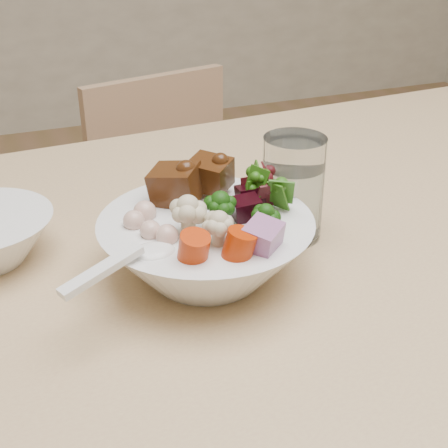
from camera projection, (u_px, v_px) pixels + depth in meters
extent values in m
cube|color=tan|center=(346.00, 262.00, 0.76)|extent=(1.78, 1.08, 0.04)
cube|color=tan|center=(197.00, 257.00, 1.51)|extent=(0.45, 0.45, 0.04)
cube|color=tan|center=(158.00, 157.00, 1.54)|extent=(0.37, 0.11, 0.41)
cylinder|color=tan|center=(178.00, 385.00, 1.42)|extent=(0.03, 0.03, 0.38)
cylinder|color=tan|center=(285.00, 335.00, 1.58)|extent=(0.03, 0.03, 0.38)
cylinder|color=tan|center=(117.00, 317.00, 1.65)|extent=(0.03, 0.03, 0.38)
cylinder|color=tan|center=(215.00, 279.00, 1.81)|extent=(0.03, 0.03, 0.38)
sphere|color=black|center=(220.00, 214.00, 0.65)|extent=(0.04, 0.04, 0.04)
sphere|color=beige|center=(188.00, 221.00, 0.63)|extent=(0.04, 0.04, 0.04)
cube|color=black|center=(250.00, 199.00, 0.69)|extent=(0.04, 0.04, 0.03)
cube|color=#95598C|center=(262.00, 239.00, 0.61)|extent=(0.05, 0.05, 0.04)
cylinder|color=red|center=(194.00, 249.00, 0.59)|extent=(0.04, 0.04, 0.03)
sphere|color=#D9AA98|center=(151.00, 231.00, 0.63)|extent=(0.03, 0.03, 0.03)
ellipsoid|color=white|center=(153.00, 253.00, 0.60)|extent=(0.06, 0.05, 0.02)
cube|color=white|center=(102.00, 270.00, 0.57)|extent=(0.09, 0.05, 0.02)
cylinder|color=silver|center=(293.00, 188.00, 0.74)|extent=(0.07, 0.07, 0.13)
cylinder|color=white|center=(292.00, 200.00, 0.75)|extent=(0.06, 0.06, 0.08)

